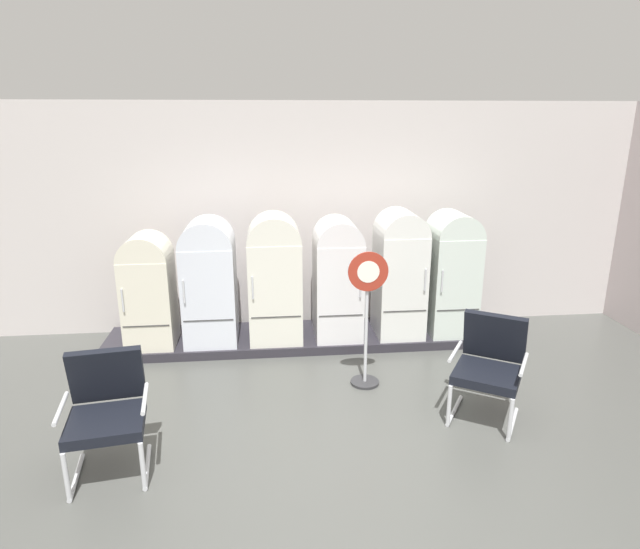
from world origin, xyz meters
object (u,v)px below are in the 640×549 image
object	(u,v)px
armchair_left	(106,407)
refrigerator_1	(209,278)
sign_stand	(367,323)
refrigerator_3	(338,275)
refrigerator_4	(400,269)
refrigerator_5	(452,269)
refrigerator_2	(275,274)
refrigerator_0	(148,287)
armchair_right	(490,362)

from	to	relation	value
armchair_left	refrigerator_1	bearing A→B (deg)	75.09
sign_stand	refrigerator_3	bearing A→B (deg)	98.04
sign_stand	refrigerator_4	bearing A→B (deg)	61.00
refrigerator_5	sign_stand	world-z (taller)	refrigerator_5
refrigerator_1	refrigerator_3	xyz separation A→B (m)	(1.61, 0.00, -0.01)
refrigerator_2	armchair_left	distance (m)	2.80
refrigerator_4	refrigerator_3	bearing A→B (deg)	179.93
refrigerator_0	armchair_left	size ratio (longest dim) A/B	1.38
refrigerator_2	refrigerator_4	size ratio (longest dim) A/B	0.99
refrigerator_1	armchair_left	distance (m)	2.49
armchair_right	refrigerator_1	bearing A→B (deg)	146.49
refrigerator_0	armchair_left	bearing A→B (deg)	-87.42
refrigerator_0	refrigerator_5	size ratio (longest dim) A/B	0.88
refrigerator_0	armchair_right	world-z (taller)	refrigerator_0
refrigerator_1	refrigerator_3	bearing A→B (deg)	0.13
sign_stand	armchair_left	bearing A→B (deg)	-153.11
refrigerator_4	armchair_left	size ratio (longest dim) A/B	1.60
refrigerator_1	armchair_left	bearing A→B (deg)	-104.91
armchair_left	armchair_right	world-z (taller)	same
refrigerator_0	refrigerator_1	world-z (taller)	refrigerator_1
refrigerator_2	refrigerator_4	xyz separation A→B (m)	(1.61, 0.02, 0.01)
refrigerator_0	sign_stand	xyz separation A→B (m)	(2.52, -1.11, -0.13)
refrigerator_1	refrigerator_0	bearing A→B (deg)	-176.34
refrigerator_4	sign_stand	distance (m)	1.35
refrigerator_2	refrigerator_3	xyz separation A→B (m)	(0.80, 0.02, -0.04)
armchair_left	refrigerator_2	bearing A→B (deg)	58.46
refrigerator_2	refrigerator_4	world-z (taller)	refrigerator_4
refrigerator_0	refrigerator_2	distance (m)	1.56
refrigerator_1	refrigerator_4	size ratio (longest dim) A/B	0.96
refrigerator_0	refrigerator_3	bearing A→B (deg)	1.24
armchair_right	sign_stand	distance (m)	1.32
refrigerator_3	sign_stand	xyz separation A→B (m)	(0.16, -1.16, -0.21)
refrigerator_1	sign_stand	xyz separation A→B (m)	(1.78, -1.16, -0.22)
refrigerator_1	refrigerator_4	xyz separation A→B (m)	(2.42, 0.00, 0.04)
refrigerator_3	sign_stand	world-z (taller)	refrigerator_3
refrigerator_1	refrigerator_3	world-z (taller)	refrigerator_1
refrigerator_3	refrigerator_5	xyz separation A→B (m)	(1.49, -0.01, 0.03)
refrigerator_0	sign_stand	bearing A→B (deg)	-23.78
refrigerator_2	armchair_right	size ratio (longest dim) A/B	1.58
refrigerator_1	armchair_right	world-z (taller)	refrigerator_1
refrigerator_0	refrigerator_2	xyz separation A→B (m)	(1.55, 0.03, 0.11)
refrigerator_3	refrigerator_4	xyz separation A→B (m)	(0.81, -0.00, 0.05)
refrigerator_0	refrigerator_4	distance (m)	3.16
refrigerator_4	armchair_right	size ratio (longest dim) A/B	1.60
refrigerator_3	refrigerator_5	distance (m)	1.49
refrigerator_2	armchair_right	xyz separation A→B (m)	(2.05, -1.88, -0.40)
refrigerator_4	sign_stand	world-z (taller)	refrigerator_4
refrigerator_1	refrigerator_2	world-z (taller)	refrigerator_2
refrigerator_0	refrigerator_3	distance (m)	2.35
refrigerator_0	refrigerator_2	size ratio (longest dim) A/B	0.87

